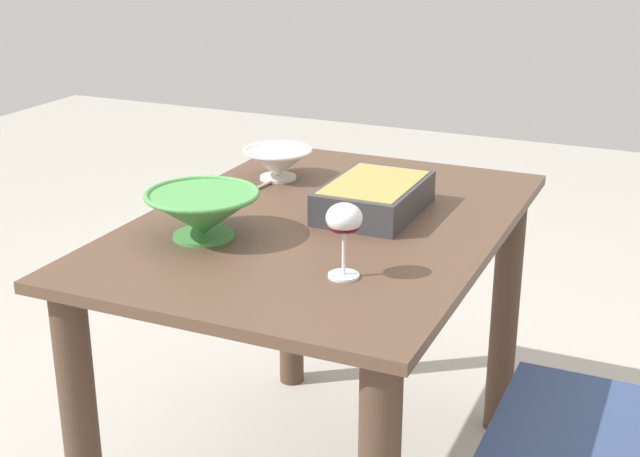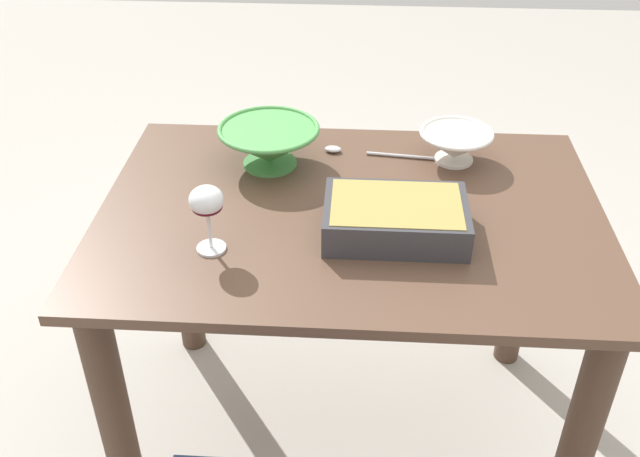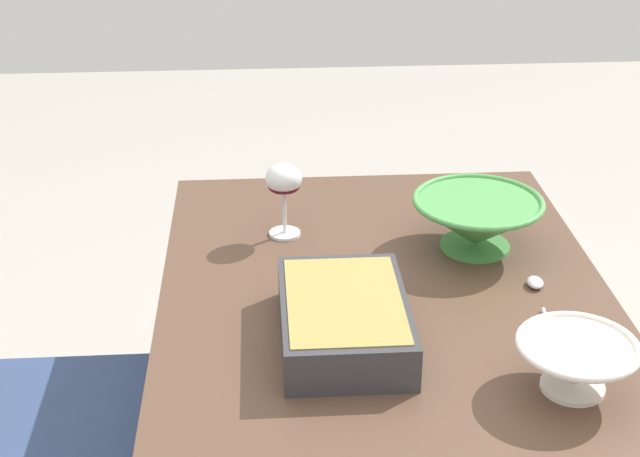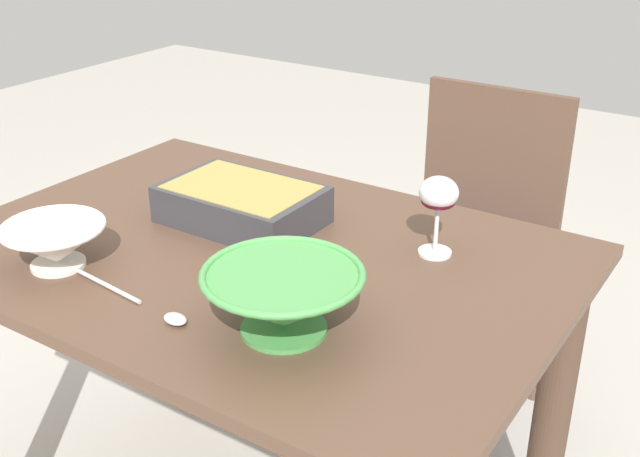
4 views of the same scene
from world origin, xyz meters
The scene contains 7 objects.
ground_plane centered at (0.00, 0.00, 0.00)m, with size 8.00×8.00×0.00m, color #B2ADA3.
dining_table centered at (0.00, 0.00, 0.60)m, with size 1.18×0.82×0.78m.
wine_glass centered at (0.30, 0.18, 0.89)m, with size 0.07×0.07×0.16m.
casserole_dish centered at (-0.10, 0.09, 0.82)m, with size 0.31×0.21×0.08m.
mixing_bowl centered at (-0.26, -0.25, 0.83)m, with size 0.19×0.19×0.09m.
small_bowl centered at (0.21, -0.20, 0.84)m, with size 0.26×0.26×0.11m.
serving_spoon centered at (-0.01, -0.27, 0.78)m, with size 0.29×0.05×0.01m.
Camera 2 is at (-0.02, 1.41, 1.70)m, focal length 40.62 mm.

